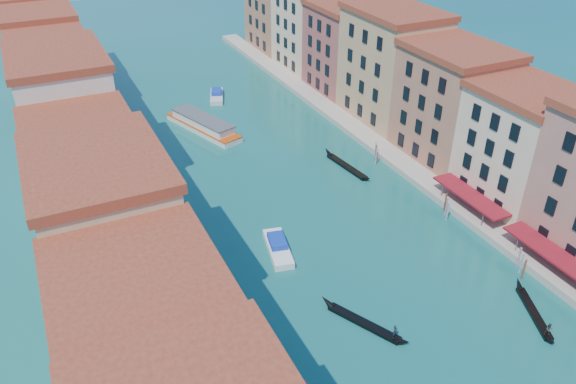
{
  "coord_description": "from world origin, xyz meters",
  "views": [
    {
      "loc": [
        -29.58,
        -10.0,
        44.39
      ],
      "look_at": [
        -3.3,
        44.87,
        7.1
      ],
      "focal_mm": 35.0,
      "sensor_mm": 36.0,
      "label": 1
    }
  ],
  "objects": [
    {
      "name": "mooring_poles_right",
      "position": [
        19.1,
        28.8,
        1.3
      ],
      "size": [
        1.44,
        54.24,
        3.2
      ],
      "color": "#57351D",
      "rests_on": "ground"
    },
    {
      "name": "restaurant_awnings",
      "position": [
        22.19,
        23.0,
        2.99
      ],
      "size": [
        3.2,
        44.55,
        3.12
      ],
      "color": "maroon",
      "rests_on": "ground"
    },
    {
      "name": "vaporetto_far",
      "position": [
        -2.93,
        81.77,
        1.19
      ],
      "size": [
        9.52,
        18.13,
        2.64
      ],
      "rotation": [
        0.0,
        0.0,
        0.33
      ],
      "color": "white",
      "rests_on": "ground"
    },
    {
      "name": "gondola_fore",
      "position": [
        -2.82,
        26.71,
        0.39
      ],
      "size": [
        5.95,
        10.73,
        2.31
      ],
      "rotation": [
        0.0,
        0.0,
        0.46
      ],
      "color": "black",
      "rests_on": "ground"
    },
    {
      "name": "quay",
      "position": [
        22.0,
        65.0,
        0.5
      ],
      "size": [
        4.0,
        140.0,
        1.0
      ],
      "primitive_type": "cube",
      "color": "#AFA08D",
      "rests_on": "ground"
    },
    {
      "name": "gondola_right",
      "position": [
        15.04,
        19.64,
        0.41
      ],
      "size": [
        5.03,
        10.1,
        2.13
      ],
      "rotation": [
        0.0,
        0.0,
        -0.41
      ],
      "color": "black",
      "rests_on": "ground"
    },
    {
      "name": "motorboat_far",
      "position": [
        4.5,
        95.58,
        0.64
      ],
      "size": [
        5.04,
        8.3,
        1.64
      ],
      "rotation": [
        0.0,
        0.0,
        -0.35
      ],
      "color": "silver",
      "rests_on": "ground"
    },
    {
      "name": "left_bank_palazzos",
      "position": [
        -26.0,
        64.68,
        9.71
      ],
      "size": [
        12.8,
        128.4,
        21.0
      ],
      "color": "beige",
      "rests_on": "ground"
    },
    {
      "name": "right_bank_palazzos",
      "position": [
        30.0,
        65.0,
        9.75
      ],
      "size": [
        12.8,
        128.4,
        21.0
      ],
      "color": "#A85346",
      "rests_on": "ground"
    },
    {
      "name": "gondola_far",
      "position": [
        13.56,
        58.23,
        0.36
      ],
      "size": [
        2.43,
        12.4,
        1.76
      ],
      "rotation": [
        0.0,
        0.0,
        0.12
      ],
      "color": "black",
      "rests_on": "ground"
    },
    {
      "name": "motorboat_mid",
      "position": [
        -5.77,
        42.74,
        0.64
      ],
      "size": [
        4.15,
        8.33,
        1.65
      ],
      "rotation": [
        0.0,
        0.0,
        -0.22
      ],
      "color": "white",
      "rests_on": "ground"
    }
  ]
}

